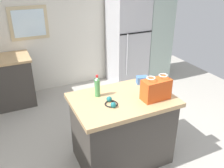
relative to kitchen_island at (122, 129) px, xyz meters
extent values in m
plane|color=#ADA89E|center=(-0.02, -0.19, -0.46)|extent=(6.46, 6.46, 0.00)
cube|color=silver|center=(-0.02, 2.50, 0.91)|extent=(5.13, 0.10, 2.74)
cube|color=#CCB78C|center=(-0.66, 2.44, 0.92)|extent=(0.68, 0.04, 0.60)
cube|color=white|center=(-0.66, 2.42, 0.92)|extent=(0.56, 0.02, 0.48)
cube|color=#423D38|center=(0.00, 0.00, -0.03)|extent=(1.11, 0.74, 0.85)
cube|color=tan|center=(0.00, 0.00, 0.42)|extent=(1.19, 0.82, 0.05)
cube|color=#B7B7BC|center=(1.18, 2.08, 0.48)|extent=(0.71, 0.68, 1.86)
cube|color=black|center=(1.18, 1.74, 0.70)|extent=(0.69, 0.01, 0.02)
cylinder|color=#B7B7BC|center=(0.99, 1.71, 0.29)|extent=(0.02, 0.02, 0.84)
cube|color=#9EB2A8|center=(1.83, 2.08, 0.67)|extent=(0.55, 0.64, 2.25)
cube|color=#DB511E|center=(0.33, -0.18, 0.57)|extent=(0.34, 0.18, 0.24)
torus|color=white|center=(0.25, -0.18, 0.73)|extent=(0.10, 0.10, 0.01)
torus|color=white|center=(0.42, -0.18, 0.73)|extent=(0.10, 0.10, 0.01)
cube|color=#4775B7|center=(0.41, 0.25, 0.50)|extent=(0.16, 0.13, 0.10)
cylinder|color=#4C9956|center=(-0.25, 0.17, 0.56)|extent=(0.06, 0.06, 0.22)
cone|color=#4C9956|center=(-0.25, 0.17, 0.68)|extent=(0.06, 0.06, 0.03)
cylinder|color=red|center=(-0.25, 0.17, 0.71)|extent=(0.03, 0.03, 0.02)
torus|color=black|center=(-0.19, -0.08, 0.45)|extent=(0.16, 0.16, 0.01)
sphere|color=#19666B|center=(-0.19, -0.14, 0.48)|extent=(0.06, 0.06, 0.06)
sphere|color=#19666B|center=(-0.18, -0.01, 0.48)|extent=(0.06, 0.06, 0.06)
camera|label=1|loc=(-1.16, -2.19, 1.84)|focal=38.77mm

